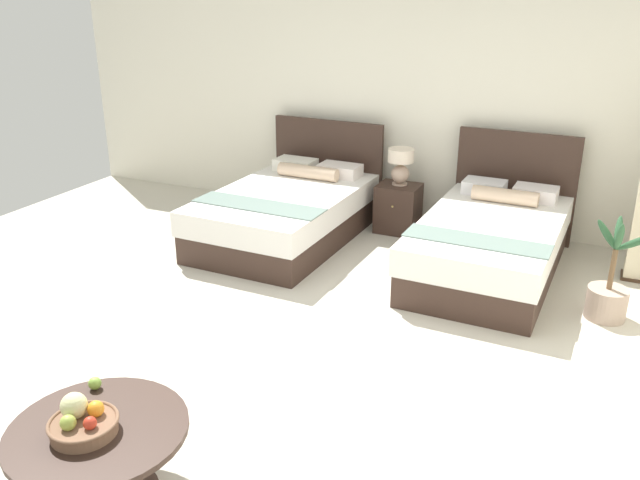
{
  "coord_description": "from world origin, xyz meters",
  "views": [
    {
      "loc": [
        2.05,
        -4.07,
        2.66
      ],
      "look_at": [
        -0.06,
        0.58,
        0.66
      ],
      "focal_mm": 37.03,
      "sensor_mm": 36.0,
      "label": 1
    }
  ],
  "objects_px": {
    "bed_near_window": "(288,211)",
    "nightstand": "(398,208)",
    "bed_near_corner": "(491,242)",
    "table_lamp": "(401,163)",
    "coffee_table": "(100,446)",
    "potted_palm": "(608,294)",
    "fruit_bowl": "(82,421)",
    "loose_apple": "(95,383)"
  },
  "relations": [
    {
      "from": "bed_near_window",
      "to": "loose_apple",
      "type": "distance_m",
      "value": 3.74
    },
    {
      "from": "coffee_table",
      "to": "table_lamp",
      "type": "bearing_deg",
      "value": 88.26
    },
    {
      "from": "bed_near_window",
      "to": "table_lamp",
      "type": "xyz_separation_m",
      "value": [
        1.03,
        0.74,
        0.48
      ]
    },
    {
      "from": "bed_near_corner",
      "to": "table_lamp",
      "type": "height_order",
      "value": "bed_near_corner"
    },
    {
      "from": "bed_near_corner",
      "to": "loose_apple",
      "type": "distance_m",
      "value": 4.01
    },
    {
      "from": "bed_near_corner",
      "to": "table_lamp",
      "type": "relative_size",
      "value": 5.54
    },
    {
      "from": "bed_near_window",
      "to": "loose_apple",
      "type": "bearing_deg",
      "value": -80.31
    },
    {
      "from": "potted_palm",
      "to": "table_lamp",
      "type": "bearing_deg",
      "value": 150.19
    },
    {
      "from": "table_lamp",
      "to": "fruit_bowl",
      "type": "distance_m",
      "value": 4.76
    },
    {
      "from": "coffee_table",
      "to": "bed_near_window",
      "type": "bearing_deg",
      "value": 102.65
    },
    {
      "from": "bed_near_window",
      "to": "nightstand",
      "type": "height_order",
      "value": "bed_near_window"
    },
    {
      "from": "table_lamp",
      "to": "potted_palm",
      "type": "relative_size",
      "value": 0.44
    },
    {
      "from": "bed_near_window",
      "to": "table_lamp",
      "type": "height_order",
      "value": "bed_near_window"
    },
    {
      "from": "table_lamp",
      "to": "loose_apple",
      "type": "bearing_deg",
      "value": -95.2
    },
    {
      "from": "coffee_table",
      "to": "loose_apple",
      "type": "relative_size",
      "value": 12.7
    },
    {
      "from": "coffee_table",
      "to": "loose_apple",
      "type": "height_order",
      "value": "loose_apple"
    },
    {
      "from": "bed_near_corner",
      "to": "nightstand",
      "type": "height_order",
      "value": "bed_near_corner"
    },
    {
      "from": "nightstand",
      "to": "bed_near_window",
      "type": "bearing_deg",
      "value": -145.14
    },
    {
      "from": "bed_near_window",
      "to": "nightstand",
      "type": "bearing_deg",
      "value": 34.86
    },
    {
      "from": "bed_near_corner",
      "to": "nightstand",
      "type": "bearing_deg",
      "value": 148.7
    },
    {
      "from": "bed_near_window",
      "to": "nightstand",
      "type": "relative_size",
      "value": 4.13
    },
    {
      "from": "fruit_bowl",
      "to": "loose_apple",
      "type": "xyz_separation_m",
      "value": [
        -0.22,
        0.33,
        -0.03
      ]
    },
    {
      "from": "bed_near_window",
      "to": "nightstand",
      "type": "distance_m",
      "value": 1.26
    },
    {
      "from": "bed_near_corner",
      "to": "potted_palm",
      "type": "relative_size",
      "value": 2.42
    },
    {
      "from": "bed_near_window",
      "to": "bed_near_corner",
      "type": "relative_size",
      "value": 0.99
    },
    {
      "from": "bed_near_window",
      "to": "fruit_bowl",
      "type": "bearing_deg",
      "value": -78.06
    },
    {
      "from": "bed_near_window",
      "to": "coffee_table",
      "type": "distance_m",
      "value": 4.05
    },
    {
      "from": "nightstand",
      "to": "table_lamp",
      "type": "relative_size",
      "value": 1.33
    },
    {
      "from": "bed_near_corner",
      "to": "potted_palm",
      "type": "bearing_deg",
      "value": -27.31
    },
    {
      "from": "nightstand",
      "to": "potted_palm",
      "type": "height_order",
      "value": "potted_palm"
    },
    {
      "from": "table_lamp",
      "to": "coffee_table",
      "type": "bearing_deg",
      "value": -91.74
    },
    {
      "from": "table_lamp",
      "to": "loose_apple",
      "type": "distance_m",
      "value": 4.44
    },
    {
      "from": "nightstand",
      "to": "fruit_bowl",
      "type": "distance_m",
      "value": 4.74
    },
    {
      "from": "bed_near_window",
      "to": "coffee_table",
      "type": "height_order",
      "value": "bed_near_window"
    },
    {
      "from": "loose_apple",
      "to": "potted_palm",
      "type": "height_order",
      "value": "potted_palm"
    },
    {
      "from": "coffee_table",
      "to": "fruit_bowl",
      "type": "distance_m",
      "value": 0.2
    },
    {
      "from": "bed_near_window",
      "to": "nightstand",
      "type": "xyz_separation_m",
      "value": [
        1.03,
        0.72,
        -0.04
      ]
    },
    {
      "from": "fruit_bowl",
      "to": "loose_apple",
      "type": "height_order",
      "value": "fruit_bowl"
    },
    {
      "from": "loose_apple",
      "to": "bed_near_corner",
      "type": "bearing_deg",
      "value": 66.81
    },
    {
      "from": "table_lamp",
      "to": "potted_palm",
      "type": "height_order",
      "value": "table_lamp"
    },
    {
      "from": "nightstand",
      "to": "loose_apple",
      "type": "height_order",
      "value": "nightstand"
    },
    {
      "from": "nightstand",
      "to": "potted_palm",
      "type": "relative_size",
      "value": 0.58
    }
  ]
}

